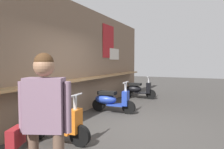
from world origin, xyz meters
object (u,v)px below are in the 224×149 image
object	(u,v)px
scooter_black	(137,89)
shopper_with_handbag	(43,114)
scooter_orange	(54,122)
scooter_blue	(111,100)

from	to	relation	value
scooter_black	shopper_with_handbag	xyz separation A→B (m)	(-6.87, -1.11, 0.63)
scooter_orange	shopper_with_handbag	bearing A→B (deg)	-55.51
scooter_blue	scooter_black	bearing A→B (deg)	87.02
scooter_blue	shopper_with_handbag	size ratio (longest dim) A/B	0.84
scooter_orange	scooter_black	size ratio (longest dim) A/B	1.00
scooter_orange	shopper_with_handbag	distance (m)	1.96
scooter_black	scooter_blue	bearing A→B (deg)	-93.12
shopper_with_handbag	scooter_black	bearing A→B (deg)	167.79
scooter_blue	shopper_with_handbag	bearing A→B (deg)	-77.95
scooter_blue	shopper_with_handbag	distance (m)	4.33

